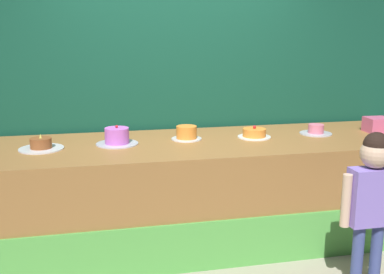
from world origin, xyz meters
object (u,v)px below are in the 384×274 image
child_figure (372,191)px  cake_far_left (41,145)px  cake_left (117,137)px  pink_box (377,125)px  cake_far_right (316,130)px  cake_center (187,133)px  cake_right (254,133)px

child_figure → cake_far_left: 2.54m
child_figure → cake_left: child_figure is taller
pink_box → cake_far_left: bearing=-179.6°
cake_far_right → cake_center: bearing=178.2°
child_figure → cake_center: child_figure is taller
child_figure → pink_box: bearing=55.7°
cake_left → cake_center: bearing=5.6°
cake_right → cake_far_left: bearing=-178.7°
cake_left → cake_right: bearing=0.1°
child_figure → pink_box: child_figure is taller
cake_right → cake_far_right: bearing=1.7°
pink_box → cake_center: pink_box is taller
pink_box → cake_center: size_ratio=0.80×
cake_left → cake_right: 1.22m
pink_box → cake_right: size_ratio=0.72×
cake_far_left → cake_center: bearing=4.7°
pink_box → cake_far_right: 0.61m
cake_left → cake_right: (1.22, 0.00, -0.03)m
cake_center → cake_far_right: 1.22m
cake_far_left → child_figure: bearing=-26.5°
child_figure → cake_far_left: child_figure is taller
cake_center → cake_far_right: cake_center is taller
pink_box → cake_left: cake_left is taller
child_figure → cake_left: 2.04m
cake_far_left → cake_center: size_ratio=1.33×
cake_far_left → cake_left: 0.61m
pink_box → child_figure: bearing=-124.3°
cake_center → cake_right: bearing=-5.3°
cake_far_left → cake_far_right: size_ratio=1.20×
cake_far_left → cake_right: 1.83m
pink_box → cake_far_right: bearing=176.3°
cake_center → pink_box: bearing=-2.5°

